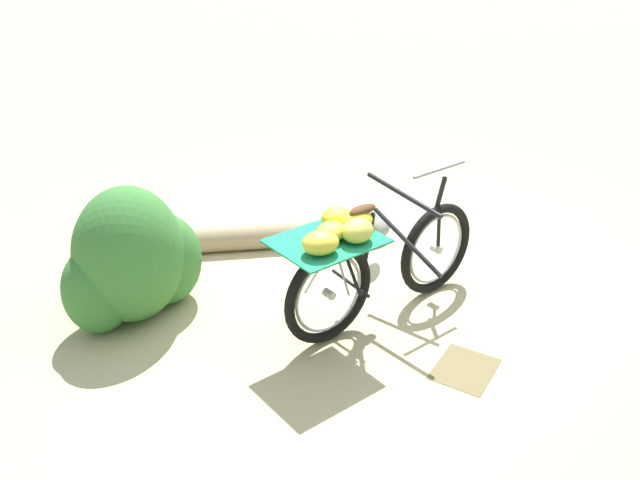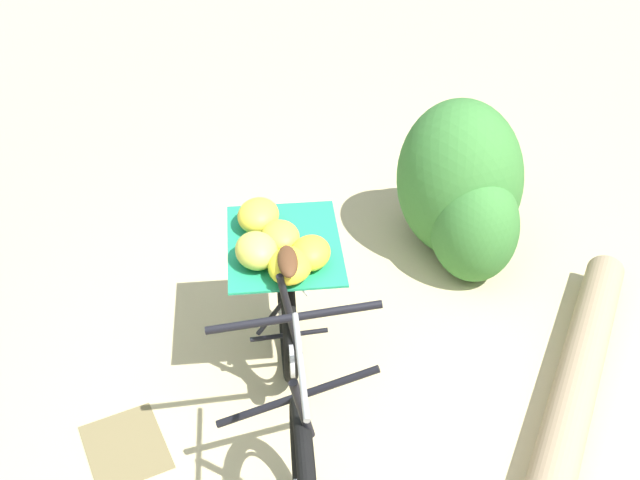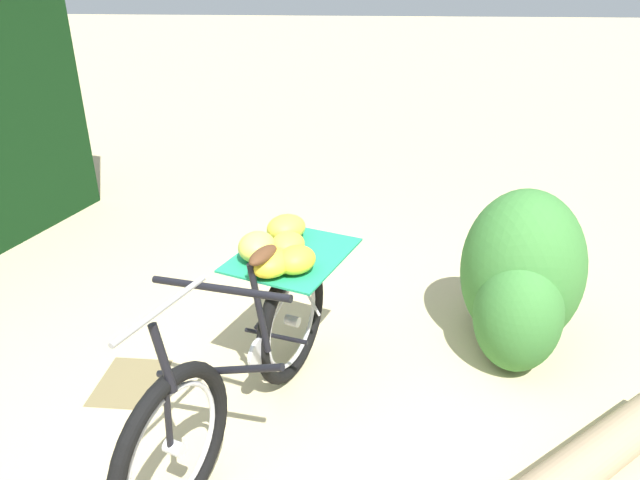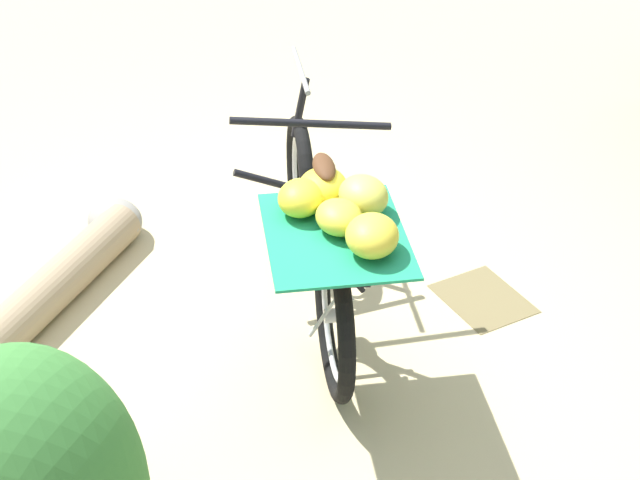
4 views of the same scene
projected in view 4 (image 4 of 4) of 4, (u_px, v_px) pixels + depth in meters
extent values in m
plane|color=#C6B284|center=(316.00, 319.00, 4.53)|extent=(60.00, 60.00, 0.00)
torus|color=black|center=(301.00, 188.00, 4.82)|extent=(0.71, 0.32, 0.73)
torus|color=#B7B7BC|center=(301.00, 188.00, 4.82)|extent=(0.54, 0.22, 0.57)
cylinder|color=#B7B7BC|center=(301.00, 188.00, 4.82)|extent=(0.08, 0.10, 0.06)
torus|color=black|center=(334.00, 315.00, 3.96)|extent=(0.71, 0.32, 0.73)
torus|color=#B7B7BC|center=(334.00, 315.00, 3.96)|extent=(0.54, 0.22, 0.57)
cylinder|color=#B7B7BC|center=(334.00, 315.00, 3.96)|extent=(0.08, 0.10, 0.06)
cylinder|color=black|center=(310.00, 192.00, 4.46)|extent=(0.28, 0.67, 0.30)
cylinder|color=black|center=(311.00, 123.00, 4.19)|extent=(0.28, 0.68, 0.11)
cylinder|color=black|center=(322.00, 216.00, 4.09)|extent=(0.07, 0.12, 0.49)
cylinder|color=black|center=(327.00, 286.00, 4.10)|extent=(0.16, 0.37, 0.05)
cylinder|color=black|center=(328.00, 250.00, 3.95)|extent=(0.13, 0.31, 0.47)
cylinder|color=black|center=(300.00, 161.00, 4.75)|extent=(0.04, 0.05, 0.30)
cylinder|color=black|center=(300.00, 108.00, 4.57)|extent=(0.07, 0.10, 0.30)
cylinder|color=gray|center=(301.00, 70.00, 4.43)|extent=(0.50, 0.20, 0.02)
ellipsoid|color=#4C2D19|center=(324.00, 167.00, 3.89)|extent=(0.24, 0.16, 0.06)
cylinder|color=#B7B7BC|center=(320.00, 258.00, 4.25)|extent=(0.16, 0.07, 0.16)
cylinder|color=#B7B7BC|center=(330.00, 265.00, 3.93)|extent=(0.09, 0.20, 0.39)
cylinder|color=#B7B7BC|center=(339.00, 295.00, 3.76)|extent=(0.10, 0.23, 0.39)
cube|color=brown|center=(335.00, 239.00, 3.72)|extent=(0.72, 0.62, 0.02)
cube|color=#1E8C60|center=(335.00, 235.00, 3.71)|extent=(0.83, 0.74, 0.01)
ellipsoid|color=yellow|center=(339.00, 217.00, 3.70)|extent=(0.24, 0.21, 0.12)
ellipsoid|color=yellow|center=(323.00, 186.00, 3.88)|extent=(0.30, 0.30, 0.13)
ellipsoid|color=yellow|center=(301.00, 198.00, 3.80)|extent=(0.28, 0.28, 0.14)
ellipsoid|color=yellow|center=(372.00, 236.00, 3.57)|extent=(0.31, 0.30, 0.14)
ellipsoid|color=#CCC64C|center=(363.00, 196.00, 3.80)|extent=(0.25, 0.22, 0.15)
cylinder|color=#9E8466|center=(4.00, 334.00, 4.26)|extent=(1.44, 1.68, 0.21)
ellipsoid|color=#387533|center=(35.00, 460.00, 3.30)|extent=(0.56, 0.50, 0.71)
ellipsoid|color=gray|center=(115.00, 221.00, 5.06)|extent=(0.33, 0.28, 0.21)
cube|color=olive|center=(483.00, 298.00, 4.65)|extent=(0.44, 0.36, 0.01)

